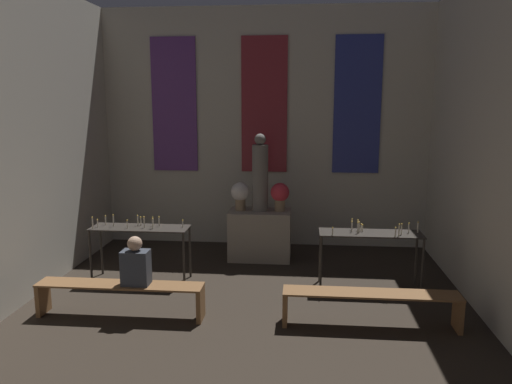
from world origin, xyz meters
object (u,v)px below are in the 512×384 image
object	(u,v)px
candle_rack_right	(370,239)
person_seated	(136,264)
flower_vase_left	(240,194)
pew_back_left	(120,292)
altar	(260,234)
candle_rack_left	(140,233)
statue	(260,175)
pew_back_right	(371,301)
flower_vase_right	(280,194)

from	to	relation	value
candle_rack_right	person_seated	distance (m)	3.53
flower_vase_left	person_seated	world-z (taller)	flower_vase_left
candle_rack_right	pew_back_left	distance (m)	3.77
altar	candle_rack_left	distance (m)	2.28
altar	statue	world-z (taller)	statue
pew_back_left	pew_back_right	xyz separation A→B (m)	(3.32, 0.00, 0.00)
flower_vase_right	statue	bearing A→B (deg)	-180.00
flower_vase_right	person_seated	xyz separation A→B (m)	(-1.79, -2.71, -0.46)
flower_vase_left	candle_rack_left	bearing A→B (deg)	-137.58
pew_back_left	altar	bearing A→B (deg)	58.56
flower_vase_right	pew_back_left	distance (m)	3.49
candle_rack_left	pew_back_left	distance (m)	1.46
altar	flower_vase_left	size ratio (longest dim) A/B	2.18
altar	statue	bearing A→B (deg)	-90.00
statue	pew_back_left	distance (m)	3.40
pew_back_right	person_seated	distance (m)	3.11
altar	person_seated	world-z (taller)	person_seated
pew_back_left	flower_vase_left	bearing A→B (deg)	64.44
flower_vase_right	candle_rack_left	distance (m)	2.59
statue	person_seated	size ratio (longest dim) A/B	2.12
altar	person_seated	xyz separation A→B (m)	(-1.43, -2.71, 0.30)
statue	person_seated	distance (m)	3.17
altar	statue	distance (m)	1.10
flower_vase_left	candle_rack_left	world-z (taller)	flower_vase_left
candle_rack_left	flower_vase_right	bearing A→B (deg)	31.44
pew_back_left	flower_vase_right	bearing A→B (deg)	53.33
candle_rack_left	pew_back_left	size ratio (longest dim) A/B	0.69
candle_rack_right	pew_back_right	distance (m)	1.46
candle_rack_right	pew_back_right	size ratio (longest dim) A/B	0.69
altar	pew_back_left	bearing A→B (deg)	-121.44
pew_back_right	statue	bearing A→B (deg)	121.44
candle_rack_right	pew_back_left	size ratio (longest dim) A/B	0.69
flower_vase_left	flower_vase_right	xyz separation A→B (m)	(0.72, 0.00, 0.00)
person_seated	pew_back_left	bearing A→B (deg)	180.00
candle_rack_left	candle_rack_right	xyz separation A→B (m)	(3.64, -0.00, 0.00)
person_seated	candle_rack_left	bearing A→B (deg)	105.93
statue	candle_rack_right	world-z (taller)	statue
flower_vase_left	person_seated	size ratio (longest dim) A/B	0.78
flower_vase_left	pew_back_left	xyz separation A→B (m)	(-1.30, -2.71, -0.86)
flower_vase_right	person_seated	bearing A→B (deg)	-123.38
altar	candle_rack_left	bearing A→B (deg)	-143.78
flower_vase_right	candle_rack_left	bearing A→B (deg)	-148.56
flower_vase_right	flower_vase_left	bearing A→B (deg)	180.00
statue	pew_back_left	size ratio (longest dim) A/B	0.62
statue	candle_rack_left	distance (m)	2.38
flower_vase_right	person_seated	world-z (taller)	flower_vase_right
pew_back_left	person_seated	world-z (taller)	person_seated
candle_rack_left	pew_back_left	world-z (taller)	candle_rack_left
altar	candle_rack_left	xyz separation A→B (m)	(-1.82, -1.33, 0.33)
flower_vase_right	candle_rack_right	bearing A→B (deg)	-42.47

